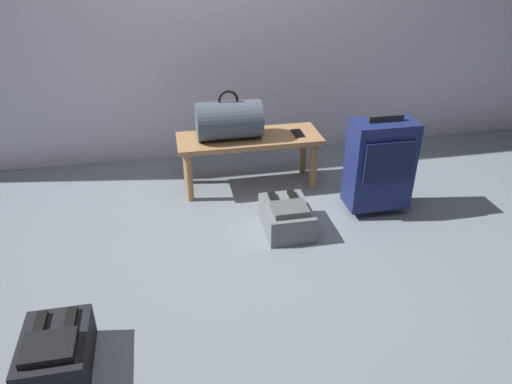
{
  "coord_description": "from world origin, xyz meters",
  "views": [
    {
      "loc": [
        -0.42,
        -2.12,
        1.7
      ],
      "look_at": [
        0.08,
        0.4,
        0.25
      ],
      "focal_mm": 33.83,
      "sensor_mm": 36.0,
      "label": 1
    }
  ],
  "objects_px": {
    "backpack_grey": "(286,217)",
    "backpack_dark": "(56,352)",
    "bench": "(249,144)",
    "duffel_bag_slate": "(229,120)",
    "cell_phone": "(298,133)",
    "suitcase_upright_navy": "(380,164)"
  },
  "relations": [
    {
      "from": "duffel_bag_slate",
      "to": "backpack_dark",
      "type": "distance_m",
      "value": 1.82
    },
    {
      "from": "bench",
      "to": "backpack_dark",
      "type": "distance_m",
      "value": 1.86
    },
    {
      "from": "suitcase_upright_navy",
      "to": "backpack_grey",
      "type": "bearing_deg",
      "value": -169.77
    },
    {
      "from": "backpack_grey",
      "to": "backpack_dark",
      "type": "height_order",
      "value": "same"
    },
    {
      "from": "bench",
      "to": "backpack_grey",
      "type": "distance_m",
      "value": 0.67
    },
    {
      "from": "duffel_bag_slate",
      "to": "cell_phone",
      "type": "distance_m",
      "value": 0.5
    },
    {
      "from": "suitcase_upright_navy",
      "to": "backpack_dark",
      "type": "xyz_separation_m",
      "value": [
        -1.87,
        -0.97,
        -0.25
      ]
    },
    {
      "from": "bench",
      "to": "suitcase_upright_navy",
      "type": "xyz_separation_m",
      "value": [
        0.76,
        -0.5,
        0.01
      ]
    },
    {
      "from": "cell_phone",
      "to": "backpack_grey",
      "type": "bearing_deg",
      "value": -110.58
    },
    {
      "from": "suitcase_upright_navy",
      "to": "backpack_dark",
      "type": "relative_size",
      "value": 1.76
    },
    {
      "from": "suitcase_upright_navy",
      "to": "backpack_dark",
      "type": "height_order",
      "value": "suitcase_upright_navy"
    },
    {
      "from": "duffel_bag_slate",
      "to": "backpack_dark",
      "type": "xyz_separation_m",
      "value": [
        -0.98,
        -1.47,
        -0.43
      ]
    },
    {
      "from": "bench",
      "to": "cell_phone",
      "type": "height_order",
      "value": "cell_phone"
    },
    {
      "from": "cell_phone",
      "to": "suitcase_upright_navy",
      "type": "height_order",
      "value": "suitcase_upright_navy"
    },
    {
      "from": "duffel_bag_slate",
      "to": "suitcase_upright_navy",
      "type": "height_order",
      "value": "duffel_bag_slate"
    },
    {
      "from": "cell_phone",
      "to": "backpack_dark",
      "type": "xyz_separation_m",
      "value": [
        -1.46,
        -1.45,
        -0.3
      ]
    },
    {
      "from": "duffel_bag_slate",
      "to": "suitcase_upright_navy",
      "type": "distance_m",
      "value": 1.04
    },
    {
      "from": "duffel_bag_slate",
      "to": "backpack_grey",
      "type": "relative_size",
      "value": 1.16
    },
    {
      "from": "duffel_bag_slate",
      "to": "cell_phone",
      "type": "relative_size",
      "value": 3.06
    },
    {
      "from": "cell_phone",
      "to": "suitcase_upright_navy",
      "type": "bearing_deg",
      "value": -49.29
    },
    {
      "from": "backpack_dark",
      "to": "backpack_grey",
      "type": "bearing_deg",
      "value": 34.79
    },
    {
      "from": "backpack_dark",
      "to": "duffel_bag_slate",
      "type": "bearing_deg",
      "value": 56.49
    }
  ]
}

